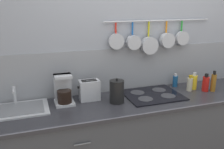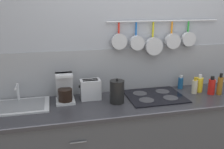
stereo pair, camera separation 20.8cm
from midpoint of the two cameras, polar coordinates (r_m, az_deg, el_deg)
name	(u,v)px [view 2 (the right image)]	position (r m, az deg, el deg)	size (l,w,h in m)	color
wall_back	(145,55)	(2.79, 9.68, 4.28)	(7.20, 0.15, 2.60)	#999EA8
cabinet_base	(154,140)	(2.79, 11.78, -14.49)	(3.30, 0.62, 0.86)	#3F4247
countertop	(156,101)	(2.59, 12.35, -5.90)	(3.34, 0.64, 0.03)	#2D2D33
sink_basin	(17,105)	(2.46, -18.62, -6.77)	(0.58, 0.38, 0.19)	#B7BABF
coffee_maker	(65,90)	(2.45, -8.39, -3.55)	(0.18, 0.20, 0.28)	#B7BABF
toaster	(90,89)	(2.50, -2.58, -3.46)	(0.22, 0.13, 0.20)	#B7BABF
kettle	(117,92)	(2.40, 3.63, -3.98)	(0.14, 0.14, 0.25)	black
cooktop	(155,96)	(2.64, 12.02, -4.89)	(0.57, 0.48, 0.01)	black
bottle_hot_sauce	(181,83)	(2.93, 17.38, -1.84)	(0.06, 0.06, 0.15)	navy
bottle_vinegar	(195,86)	(2.83, 20.41, -2.58)	(0.06, 0.06, 0.18)	#BFB799
bottle_sesame_oil	(200,84)	(2.89, 21.35, -2.12)	(0.07, 0.07, 0.19)	yellow
bottle_cooking_wine	(212,86)	(2.87, 23.82, -2.54)	(0.07, 0.07, 0.20)	red
bottle_dish_soap	(220,85)	(2.89, 25.37, -2.28)	(0.06, 0.06, 0.23)	#8C5919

